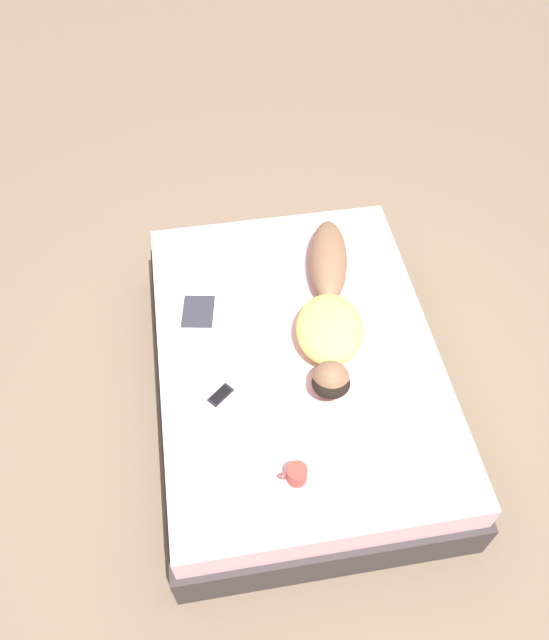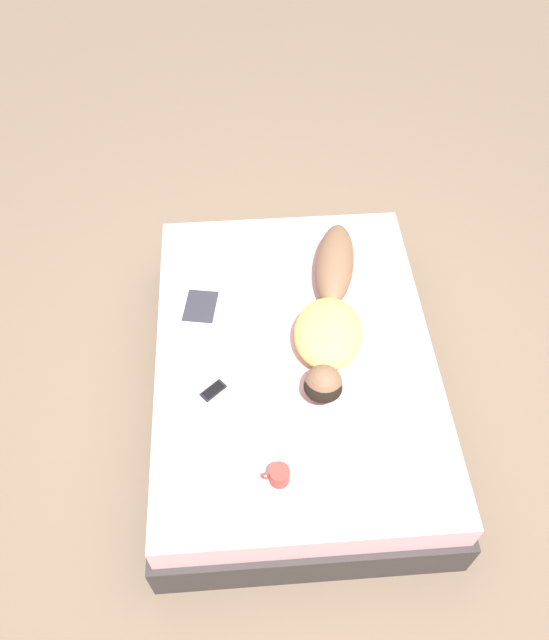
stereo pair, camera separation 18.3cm
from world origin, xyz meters
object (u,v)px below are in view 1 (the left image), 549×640
at_px(person, 329,310).
at_px(coffee_mug, 297,474).
at_px(open_magazine, 221,312).
at_px(cell_phone, 221,395).

bearing_deg(person, coffee_mug, 80.27).
height_order(person, coffee_mug, person).
distance_m(open_magazine, cell_phone, 0.53).
bearing_deg(coffee_mug, person, -111.28).
distance_m(person, open_magazine, 0.59).
bearing_deg(cell_phone, open_magazine, -46.34).
distance_m(open_magazine, coffee_mug, 1.04).
distance_m(person, coffee_mug, 0.93).
height_order(open_magazine, coffee_mug, coffee_mug).
relative_size(person, cell_phone, 8.83).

